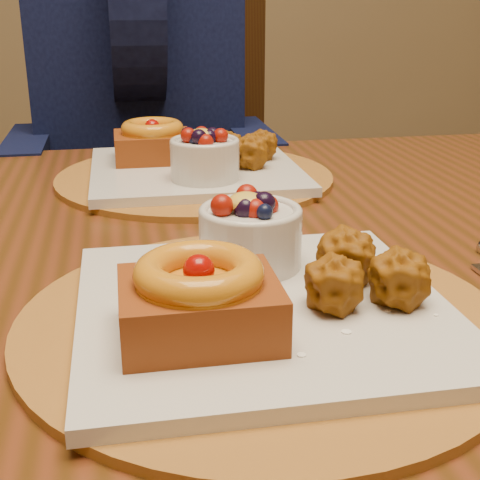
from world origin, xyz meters
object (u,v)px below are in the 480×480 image
(dining_table, at_px, (220,297))
(place_setting_far, at_px, (193,164))
(diner, at_px, (137,81))
(place_setting_near, at_px, (258,293))
(chair_far, at_px, (202,200))

(dining_table, xyz_separation_m, place_setting_far, (-0.00, 0.22, 0.10))
(diner, bearing_deg, dining_table, -103.63)
(dining_table, height_order, place_setting_near, place_setting_near)
(place_setting_far, relative_size, chair_far, 0.37)
(chair_far, bearing_deg, place_setting_far, -119.01)
(chair_far, distance_m, diner, 0.32)
(dining_table, xyz_separation_m, diner, (-0.06, 0.66, 0.16))
(dining_table, height_order, diner, diner)
(place_setting_far, height_order, diner, diner)
(place_setting_near, bearing_deg, place_setting_far, 89.99)
(place_setting_far, distance_m, chair_far, 0.59)
(place_setting_near, xyz_separation_m, chair_far, (0.08, 0.97, -0.22))
(chair_far, bearing_deg, place_setting_near, -115.41)
(dining_table, height_order, place_setting_far, place_setting_far)
(dining_table, relative_size, chair_far, 1.58)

